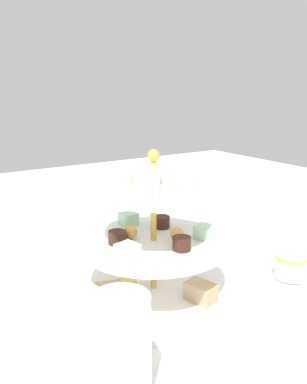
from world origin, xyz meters
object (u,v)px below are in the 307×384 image
(water_glass_tall_right, at_px, (121,350))
(teacup_with_saucer, at_px, (290,268))
(water_glass_mid_back, at_px, (138,225))
(tiered_serving_stand, at_px, (153,252))
(water_glass_short_left, at_px, (240,239))

(water_glass_tall_right, distance_m, teacup_with_saucer, 0.42)
(teacup_with_saucer, xyz_separation_m, water_glass_mid_back, (0.15, -0.30, 0.02))
(tiered_serving_stand, distance_m, teacup_with_saucer, 0.27)
(water_glass_tall_right, bearing_deg, water_glass_mid_back, -123.00)
(water_glass_short_left, relative_size, teacup_with_saucer, 0.82)
(water_glass_tall_right, height_order, water_glass_short_left, water_glass_tall_right)
(teacup_with_saucer, height_order, water_glass_mid_back, water_glass_mid_back)
(tiered_serving_stand, relative_size, teacup_with_saucer, 3.40)
(teacup_with_saucer, distance_m, water_glass_mid_back, 0.34)
(water_glass_tall_right, height_order, water_glass_mid_back, water_glass_tall_right)
(water_glass_tall_right, relative_size, teacup_with_saucer, 1.48)
(tiered_serving_stand, relative_size, water_glass_tall_right, 2.31)
(water_glass_tall_right, xyz_separation_m, teacup_with_saucer, (-0.41, -0.09, -0.04))
(tiered_serving_stand, height_order, water_glass_mid_back, tiered_serving_stand)
(water_glass_tall_right, bearing_deg, teacup_with_saucer, -167.70)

